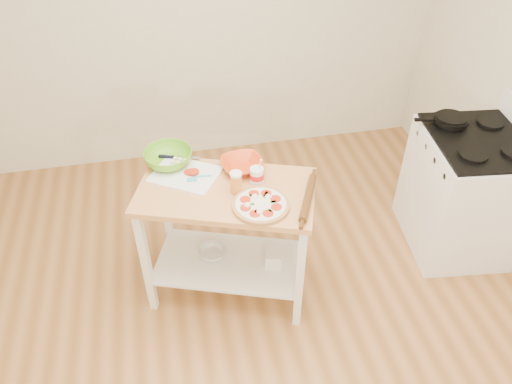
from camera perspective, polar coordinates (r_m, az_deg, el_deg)
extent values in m
cube|color=#B07641|center=(3.38, 0.58, -16.97)|extent=(4.00, 4.50, 0.02)
cube|color=beige|center=(4.35, -6.00, 19.81)|extent=(4.00, 0.02, 2.70)
cube|color=tan|center=(3.03, -3.45, 0.03)|extent=(1.20, 0.91, 0.04)
cube|color=white|center=(3.47, -3.04, -8.02)|extent=(1.11, 0.82, 0.02)
cube|color=white|center=(3.28, -12.44, -8.04)|extent=(0.06, 0.06, 0.86)
cube|color=white|center=(3.61, -10.13, -2.34)|extent=(0.06, 0.06, 0.86)
cube|color=white|center=(3.13, 5.02, -9.97)|extent=(0.06, 0.06, 0.86)
cube|color=white|center=(3.48, 5.56, -3.80)|extent=(0.06, 0.06, 0.86)
cube|color=white|center=(3.97, 22.56, -0.17)|extent=(0.76, 0.85, 0.92)
cube|color=black|center=(3.71, 24.34, 5.41)|extent=(0.71, 0.81, 0.02)
cylinder|color=black|center=(3.78, 21.39, 7.71)|extent=(0.24, 0.24, 0.03)
cube|color=black|center=(3.72, 18.75, 7.83)|extent=(0.15, 0.05, 0.02)
cylinder|color=tan|center=(2.88, 0.54, -1.60)|extent=(0.34, 0.34, 0.02)
cylinder|color=tan|center=(2.88, 0.54, -1.42)|extent=(0.34, 0.34, 0.01)
cylinder|color=white|center=(2.88, 0.54, -1.40)|extent=(0.29, 0.29, 0.01)
cylinder|color=red|center=(2.90, 2.25, -0.78)|extent=(0.06, 0.06, 0.01)
cylinder|color=red|center=(2.94, 1.17, -0.15)|extent=(0.06, 0.06, 0.01)
cylinder|color=red|center=(2.94, -0.25, -0.19)|extent=(0.06, 0.06, 0.01)
cylinder|color=red|center=(2.90, -1.23, -0.87)|extent=(0.06, 0.06, 0.01)
cylinder|color=red|center=(2.84, -1.20, -1.83)|extent=(0.06, 0.06, 0.01)
cylinder|color=red|center=(2.80, -0.12, -2.50)|extent=(0.06, 0.06, 0.01)
cylinder|color=red|center=(2.81, 1.38, -2.46)|extent=(0.06, 0.06, 0.01)
cylinder|color=red|center=(2.85, 2.35, -1.73)|extent=(0.06, 0.06, 0.01)
sphere|color=white|center=(2.91, 1.41, -0.62)|extent=(0.04, 0.04, 0.04)
sphere|color=white|center=(2.91, -0.14, -0.58)|extent=(0.04, 0.04, 0.04)
sphere|color=white|center=(2.86, -1.02, -1.55)|extent=(0.04, 0.04, 0.04)
sphere|color=white|center=(2.81, 0.44, -2.32)|extent=(0.04, 0.04, 0.04)
plane|color=#236311|center=(2.88, 1.93, -1.10)|extent=(0.03, 0.03, 0.00)
plane|color=#236311|center=(2.92, 0.98, -0.46)|extent=(0.04, 0.04, 0.00)
plane|color=#236311|center=(2.92, -0.52, -0.42)|extent=(0.04, 0.04, 0.00)
plane|color=#236311|center=(2.86, -0.46, -1.37)|extent=(0.03, 0.03, 0.00)
plane|color=#236311|center=(2.82, 0.03, -2.19)|extent=(0.04, 0.04, 0.00)
plane|color=#236311|center=(2.82, 1.62, -2.09)|extent=(0.04, 0.04, 0.00)
plane|color=#236311|center=(2.88, 2.05, -1.08)|extent=(0.03, 0.03, 0.00)
plane|color=#236311|center=(2.94, 1.18, -0.09)|extent=(0.04, 0.04, 0.00)
cube|color=white|center=(3.15, -8.08, 1.99)|extent=(0.50, 0.47, 0.01)
cube|color=#F4EACC|center=(3.24, -9.46, 3.39)|extent=(0.03, 0.03, 0.02)
cube|color=#F4EACC|center=(3.22, -8.91, 3.27)|extent=(0.03, 0.03, 0.02)
cube|color=#F4EACC|center=(3.21, -8.35, 3.15)|extent=(0.03, 0.03, 0.02)
cube|color=#F4EACC|center=(3.26, -9.17, 3.73)|extent=(0.03, 0.03, 0.02)
cube|color=#F4EACC|center=(3.25, -8.63, 3.61)|extent=(0.03, 0.03, 0.02)
cube|color=#F4EACC|center=(3.23, -8.07, 3.49)|extent=(0.03, 0.03, 0.02)
cylinder|color=red|center=(3.15, -7.61, 2.26)|extent=(0.07, 0.07, 0.01)
cylinder|color=red|center=(3.14, -7.38, 2.30)|extent=(0.07, 0.07, 0.01)
cylinder|color=red|center=(3.13, -7.14, 2.33)|extent=(0.07, 0.07, 0.01)
cube|color=#3DB0B9|center=(3.09, -7.33, 1.39)|extent=(0.06, 0.04, 0.01)
cylinder|color=#3DB0B9|center=(3.10, -6.07, 1.82)|extent=(0.10, 0.02, 0.01)
cube|color=silver|center=(3.28, -7.98, 3.93)|extent=(0.18, 0.08, 0.00)
cube|color=black|center=(3.30, -10.23, 4.00)|extent=(0.10, 0.05, 0.01)
imported|color=#DC4417|center=(3.15, -1.60, 3.10)|extent=(0.29, 0.29, 0.06)
imported|color=#61AF1F|center=(3.24, -9.98, 3.87)|extent=(0.33, 0.33, 0.10)
cylinder|color=orange|center=(2.95, -2.28, 0.93)|extent=(0.07, 0.07, 0.13)
cylinder|color=white|center=(2.91, -2.32, 2.05)|extent=(0.07, 0.07, 0.02)
cylinder|color=white|center=(3.04, 0.09, 1.90)|extent=(0.09, 0.09, 0.10)
cylinder|color=red|center=(3.04, 0.09, 1.90)|extent=(0.09, 0.09, 0.04)
cylinder|color=silver|center=(2.99, 0.47, 3.17)|extent=(0.01, 0.06, 0.11)
cylinder|color=#5D3615|center=(2.93, 5.95, -0.67)|extent=(0.21, 0.39, 0.05)
imported|color=silver|center=(3.48, -4.96, -6.91)|extent=(0.25, 0.25, 0.06)
cube|color=white|center=(3.40, 2.09, -7.64)|extent=(0.14, 0.14, 0.11)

